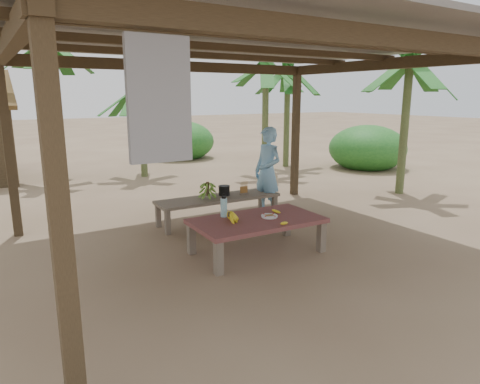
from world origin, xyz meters
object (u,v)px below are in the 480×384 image
work_table (257,223)px  bench (218,200)px  cooking_pot (224,191)px  ripe_banana_bunch (229,216)px  woman (268,172)px  plate (269,216)px  water_flask (224,207)px

work_table → bench: work_table is taller
work_table → cooking_pot: size_ratio=9.32×
ripe_banana_bunch → woman: size_ratio=0.15×
ripe_banana_bunch → plate: size_ratio=1.07×
cooking_pot → woman: size_ratio=0.12×
bench → plate: size_ratio=9.49×
bench → ripe_banana_bunch: 1.70m
ripe_banana_bunch → water_flask: size_ratio=0.73×
cooking_pot → woman: 0.90m
plate → cooking_pot: (0.24, 1.73, 0.02)m
plate → cooking_pot: size_ratio=1.19×
bench → water_flask: water_flask is taller
work_table → woman: (1.27, 1.55, 0.38)m
plate → water_flask: water_flask is taller
plate → woman: size_ratio=0.14×
ripe_banana_bunch → bench: bearing=66.1°
bench → work_table: bearing=-97.6°
bench → water_flask: bearing=-113.6°
bench → cooking_pot: 0.22m
work_table → ripe_banana_bunch: 0.44m
ripe_banana_bunch → cooking_pot: size_ratio=1.27×
work_table → water_flask: size_ratio=5.34×
bench → ripe_banana_bunch: (-0.68, -1.54, 0.18)m
water_flask → woman: 2.02m
bench → plate: (-0.09, -1.66, 0.12)m
water_flask → cooking_pot: 1.56m
woman → bench: bearing=-102.5°
cooking_pot → water_flask: bearing=-119.6°
ripe_banana_bunch → cooking_pot: 1.82m
water_flask → woman: size_ratio=0.21×
plate → woman: (1.08, 1.59, 0.30)m
cooking_pot → woman: woman is taller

